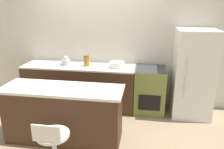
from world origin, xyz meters
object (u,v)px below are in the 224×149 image
at_px(oven_range, 150,90).
at_px(refrigerator, 193,74).
at_px(stool_chair, 53,145).
at_px(kettle, 66,61).
at_px(mixing_bowl, 117,64).

relative_size(oven_range, refrigerator, 0.54).
distance_m(oven_range, stool_chair, 2.27).
bearing_deg(kettle, oven_range, 0.51).
distance_m(stool_chair, kettle, 2.04).
bearing_deg(mixing_bowl, kettle, 180.00).
xyz_separation_m(oven_range, kettle, (-1.72, -0.02, 0.52)).
bearing_deg(mixing_bowl, stool_chair, -106.71).
height_order(stool_chair, kettle, kettle).
relative_size(stool_chair, kettle, 4.07).
height_order(oven_range, refrigerator, refrigerator).
bearing_deg(oven_range, mixing_bowl, -178.69).
distance_m(kettle, mixing_bowl, 1.05).
bearing_deg(stool_chair, refrigerator, 42.91).
distance_m(oven_range, mixing_bowl, 0.83).
bearing_deg(kettle, refrigerator, -0.18).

